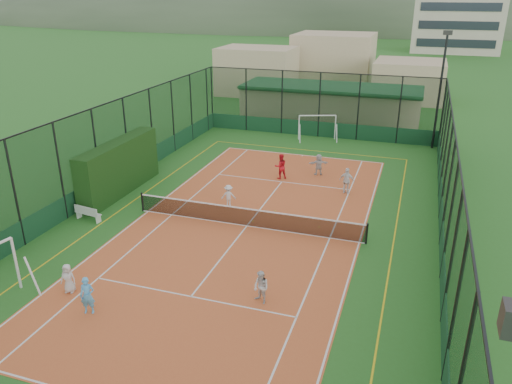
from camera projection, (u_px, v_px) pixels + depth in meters
ground at (247, 226)px, 24.54m from camera, size 300.00×300.00×0.00m
court_slab at (247, 226)px, 24.54m from camera, size 11.17×23.97×0.01m
tennis_net at (247, 216)px, 24.34m from camera, size 11.67×0.12×1.06m
perimeter_fence at (246, 179)px, 23.60m from camera, size 18.12×34.12×5.00m
floodlight_ne at (440, 92)px, 35.06m from camera, size 0.60×0.26×8.25m
clubhouse at (330, 104)px, 43.28m from camera, size 15.20×7.20×3.15m
distant_hills at (405, 26)px, 156.36m from camera, size 200.00×60.00×24.00m
hedge_left at (119, 168)px, 28.12m from camera, size 1.02×6.81×2.98m
white_bench at (88, 213)px, 25.03m from camera, size 1.51×0.61×0.83m
futsal_goal_far at (317, 127)px, 38.38m from camera, size 3.02×1.78×1.87m
child_near_left at (68, 278)px, 19.00m from camera, size 0.65×0.50×1.19m
child_near_mid at (87, 296)px, 17.72m from camera, size 0.60×0.50×1.43m
child_near_right at (261, 287)px, 18.33m from camera, size 0.79×0.73×1.29m
child_far_left at (229, 196)px, 26.57m from camera, size 0.88×0.65×1.21m
child_far_right at (347, 181)px, 28.21m from camera, size 0.93×0.49×1.51m
child_far_back at (319, 164)px, 31.08m from camera, size 1.30×0.88×1.34m
coach at (281, 166)px, 30.44m from camera, size 0.95×0.90×1.55m
tennis_balls at (282, 219)px, 25.17m from camera, size 3.35×1.67×0.07m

